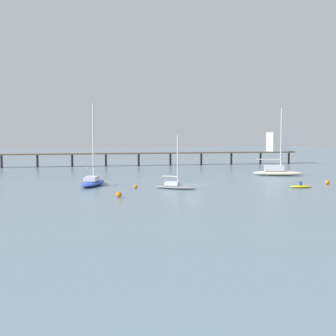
{
  "coord_description": "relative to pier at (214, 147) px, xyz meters",
  "views": [
    {
      "loc": [
        -21.03,
        -68.95,
        7.79
      ],
      "look_at": [
        0.0,
        15.88,
        1.5
      ],
      "focal_mm": 51.4,
      "sensor_mm": 36.0,
      "label": 1
    }
  ],
  "objects": [
    {
      "name": "pier",
      "position": [
        0.0,
        0.0,
        0.0
      ],
      "size": [
        80.98,
        5.51,
        8.09
      ],
      "color": "brown",
      "rests_on": "ground_plane"
    },
    {
      "name": "mooring_buoy_outer",
      "position": [
        -31.94,
        -55.9,
        -3.96
      ],
      "size": [
        0.73,
        0.73,
        0.73
      ],
      "primitive_type": "sphere",
      "color": "orange",
      "rests_on": "ground_plane"
    },
    {
      "name": "mooring_buoy_mid",
      "position": [
        -28.33,
        -47.07,
        -4.06
      ],
      "size": [
        0.55,
        0.55,
        0.55
      ],
      "primitive_type": "sphere",
      "color": "orange",
      "rests_on": "ground_plane"
    },
    {
      "name": "mooring_buoy_far",
      "position": [
        1.05,
        -48.91,
        -3.99
      ],
      "size": [
        0.68,
        0.68,
        0.68
      ],
      "primitive_type": "sphere",
      "color": "orange",
      "rests_on": "ground_plane"
    },
    {
      "name": "ground_plane",
      "position": [
        -19.1,
        -44.91,
        -4.33
      ],
      "size": [
        400.0,
        400.0,
        0.0
      ],
      "primitive_type": "plane",
      "color": "slate"
    },
    {
      "name": "sailboat_gray",
      "position": [
        -22.96,
        -48.7,
        -3.83
      ],
      "size": [
        5.99,
        4.9,
        7.58
      ],
      "color": "gray",
      "rests_on": "ground_plane"
    },
    {
      "name": "sailboat_blue",
      "position": [
        -33.89,
        -41.89,
        -3.66
      ],
      "size": [
        5.57,
        9.12,
        12.26
      ],
      "color": "#2D4CB7",
      "rests_on": "ground_plane"
    },
    {
      "name": "dinghy_yellow",
      "position": [
        -5.05,
        -51.73,
        -4.13
      ],
      "size": [
        3.3,
        1.72,
        1.14
      ],
      "color": "yellow",
      "rests_on": "ground_plane"
    },
    {
      "name": "sailboat_cream",
      "position": [
        0.85,
        -32.67,
        -3.53
      ],
      "size": [
        9.54,
        5.98,
        12.42
      ],
      "color": "beige",
      "rests_on": "ground_plane"
    }
  ]
}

